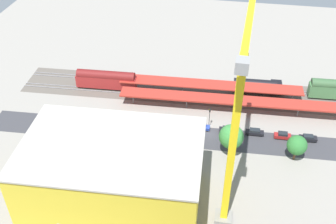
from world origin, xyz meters
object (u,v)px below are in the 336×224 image
at_px(parked_car_1, 282,136).
at_px(street_tree_3, 297,145).
at_px(parked_car_3, 227,130).
at_px(tower_crane, 235,125).
at_px(parked_car_2, 255,132).
at_px(box_truck_1, 132,147).
at_px(parked_car_5, 176,125).
at_px(parked_car_0, 308,138).
at_px(locomotive, 260,86).
at_px(platform_canopy_far, 210,85).
at_px(traffic_light, 210,115).
at_px(parked_car_4, 201,127).
at_px(street_tree_2, 231,137).
at_px(platform_canopy_near, 242,101).
at_px(box_truck_2, 130,143).
at_px(construction_building, 114,177).
at_px(street_tree_1, 147,130).
at_px(street_tree_0, 84,122).
at_px(freight_coach_far, 106,79).
at_px(box_truck_0, 174,155).

relative_size(parked_car_1, street_tree_3, 0.62).
distance_m(parked_car_3, tower_crane, 35.94).
bearing_deg(tower_crane, parked_car_2, -102.71).
distance_m(parked_car_2, box_truck_1, 32.88).
bearing_deg(tower_crane, parked_car_5, -61.11).
bearing_deg(box_truck_1, parked_car_5, -127.33).
bearing_deg(box_truck_1, parked_car_0, -164.33).
bearing_deg(locomotive, parked_car_1, 105.32).
height_order(platform_canopy_far, traffic_light, traffic_light).
xyz_separation_m(parked_car_4, street_tree_2, (-8.15, 8.77, 5.08)).
distance_m(platform_canopy_far, box_truck_1, 33.52).
relative_size(platform_canopy_near, parked_car_2, 14.54).
distance_m(parked_car_1, box_truck_2, 40.05).
relative_size(construction_building, box_truck_1, 4.05).
bearing_deg(construction_building, box_truck_2, -87.27).
xyz_separation_m(parked_car_2, parked_car_4, (14.36, 0.24, -0.01)).
bearing_deg(box_truck_1, parked_car_3, -152.27).
height_order(box_truck_2, street_tree_1, street_tree_1).
xyz_separation_m(locomotive, parked_car_1, (-5.94, 21.67, -1.09)).
xyz_separation_m(parked_car_2, box_truck_2, (31.37, 11.05, 1.06)).
distance_m(locomotive, street_tree_0, 54.46).
bearing_deg(platform_canopy_near, construction_building, 56.46).
relative_size(freight_coach_far, parked_car_1, 4.30).
bearing_deg(parked_car_3, street_tree_2, 97.40).
relative_size(parked_car_0, parked_car_2, 0.96).
relative_size(street_tree_0, street_tree_3, 1.04).
xyz_separation_m(parked_car_2, construction_building, (29.72, 29.24, 7.47)).
relative_size(freight_coach_far, parked_car_2, 3.88).
height_order(locomotive, tower_crane, tower_crane).
bearing_deg(street_tree_2, construction_building, 40.72).
height_order(locomotive, box_truck_0, locomotive).
distance_m(platform_canopy_near, locomotive, 12.83).
bearing_deg(freight_coach_far, parked_car_4, 154.24).
bearing_deg(platform_canopy_far, box_truck_0, 78.88).
bearing_deg(parked_car_2, freight_coach_far, -17.97).
bearing_deg(box_truck_1, platform_canopy_far, -120.18).
bearing_deg(traffic_light, locomotive, -123.51).
relative_size(street_tree_2, street_tree_3, 1.27).
bearing_deg(tower_crane, box_truck_0, -46.80).
bearing_deg(traffic_light, box_truck_1, 36.41).
bearing_deg(box_truck_0, parked_car_0, -157.91).
xyz_separation_m(parked_car_5, tower_crane, (-15.01, 27.19, 23.34)).
height_order(platform_canopy_near, box_truck_0, platform_canopy_near).
relative_size(construction_building, traffic_light, 5.77).
bearing_deg(locomotive, parked_car_3, 68.41).
height_order(parked_car_0, parked_car_2, parked_car_0).
relative_size(construction_building, tower_crane, 0.87).
bearing_deg(tower_crane, box_truck_1, -32.18).
bearing_deg(locomotive, platform_canopy_near, 66.17).
bearing_deg(parked_car_3, parked_car_0, -179.31).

